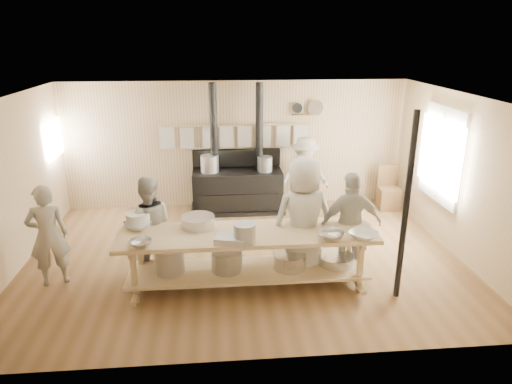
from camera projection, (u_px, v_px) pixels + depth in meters
ground at (244, 257)px, 7.50m from camera, size 7.00×7.00×0.00m
room_shell at (243, 162)px, 6.96m from camera, size 7.00×7.00×7.00m
window_right at (442, 155)px, 7.85m from camera, size 0.09×1.50×1.65m
left_opening at (54, 139)px, 8.57m from camera, size 0.00×0.90×0.90m
stove at (237, 186)px, 9.32m from camera, size 1.90×0.75×2.60m
towel_rail at (236, 134)px, 9.24m from camera, size 3.00×0.04×0.47m
back_wall_shelf at (308, 110)px, 9.25m from camera, size 0.63×0.14×0.32m
prep_table at (247, 253)px, 6.48m from camera, size 3.60×0.90×0.85m
support_post at (406, 209)px, 5.97m from camera, size 0.08×0.08×2.60m
cook_far_left at (48, 235)px, 6.48m from camera, size 0.64×0.53×1.52m
cook_left at (149, 226)px, 6.79m from camera, size 0.79×0.65×1.53m
cook_center at (303, 219)px, 6.63m from camera, size 0.97×0.70×1.85m
cook_right at (351, 225)px, 6.74m from camera, size 0.97×0.47×1.61m
cook_by_window at (304, 175)px, 9.19m from camera, size 1.04×0.63×1.56m
chair at (389, 196)px, 9.52m from camera, size 0.45×0.45×0.90m
bowl_white_a at (138, 226)px, 6.48m from camera, size 0.46×0.46×0.09m
bowl_steel_a at (140, 243)px, 5.93m from camera, size 0.41×0.41×0.09m
bowl_white_b at (363, 235)px, 6.17m from camera, size 0.53×0.53×0.09m
bowl_steel_b at (331, 235)px, 6.13m from camera, size 0.48×0.48×0.11m
roasting_pan at (231, 240)px, 6.02m from camera, size 0.47×0.38×0.09m
mixing_bowl_large at (198, 221)px, 6.53m from camera, size 0.58×0.58×0.16m
bucket_galv at (244, 233)px, 6.01m from camera, size 0.34×0.34×0.27m
deep_bowl_enamel at (138, 220)px, 6.52m from camera, size 0.45×0.45×0.21m
pitcher at (248, 233)px, 6.07m from camera, size 0.17×0.17×0.24m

